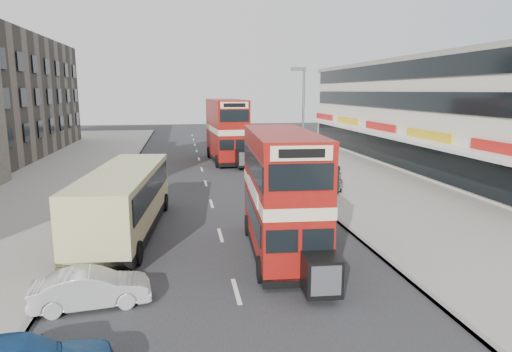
{
  "coord_description": "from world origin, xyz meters",
  "views": [
    {
      "loc": [
        -1.65,
        -11.9,
        6.56
      ],
      "look_at": [
        1.09,
        4.52,
        3.41
      ],
      "focal_mm": 31.59,
      "sensor_mm": 36.0,
      "label": 1
    }
  ],
  "objects_px": {
    "bus_second": "(227,130)",
    "car_right_a": "(296,187)",
    "car_right_b": "(272,171)",
    "car_right_c": "(255,153)",
    "street_lamp": "(302,117)",
    "coach": "(124,199)",
    "car_left_front": "(92,288)",
    "bus_main": "(282,193)",
    "cyclist": "(262,168)",
    "pedestrian_near": "(337,179)",
    "pedestrian_far": "(288,149)"
  },
  "relations": [
    {
      "from": "bus_second",
      "to": "car_right_a",
      "type": "xyz_separation_m",
      "value": [
        2.85,
        -14.88,
        -2.34
      ]
    },
    {
      "from": "car_right_a",
      "to": "car_right_b",
      "type": "distance_m",
      "value": 6.05
    },
    {
      "from": "car_right_b",
      "to": "car_right_c",
      "type": "height_order",
      "value": "car_right_c"
    },
    {
      "from": "car_right_a",
      "to": "street_lamp",
      "type": "bearing_deg",
      "value": 152.63
    },
    {
      "from": "coach",
      "to": "car_left_front",
      "type": "height_order",
      "value": "coach"
    },
    {
      "from": "car_right_c",
      "to": "car_left_front",
      "type": "bearing_deg",
      "value": -25.92
    },
    {
      "from": "bus_main",
      "to": "cyclist",
      "type": "relative_size",
      "value": 4.32
    },
    {
      "from": "car_right_c",
      "to": "pedestrian_near",
      "type": "height_order",
      "value": "pedestrian_near"
    },
    {
      "from": "bus_second",
      "to": "cyclist",
      "type": "height_order",
      "value": "bus_second"
    },
    {
      "from": "street_lamp",
      "to": "pedestrian_near",
      "type": "distance_m",
      "value": 5.11
    },
    {
      "from": "car_left_front",
      "to": "cyclist",
      "type": "relative_size",
      "value": 1.72
    },
    {
      "from": "cyclist",
      "to": "pedestrian_far",
      "type": "bearing_deg",
      "value": 60.43
    },
    {
      "from": "coach",
      "to": "car_left_front",
      "type": "bearing_deg",
      "value": -86.02
    },
    {
      "from": "car_right_c",
      "to": "pedestrian_near",
      "type": "xyz_separation_m",
      "value": [
        2.77,
        -15.38,
        0.33
      ]
    },
    {
      "from": "bus_second",
      "to": "coach",
      "type": "relative_size",
      "value": 0.95
    },
    {
      "from": "bus_main",
      "to": "pedestrian_far",
      "type": "relative_size",
      "value": 5.66
    },
    {
      "from": "pedestrian_near",
      "to": "pedestrian_far",
      "type": "relative_size",
      "value": 1.14
    },
    {
      "from": "bus_main",
      "to": "cyclist",
      "type": "bearing_deg",
      "value": -93.98
    },
    {
      "from": "street_lamp",
      "to": "car_right_c",
      "type": "bearing_deg",
      "value": 95.98
    },
    {
      "from": "bus_second",
      "to": "car_right_c",
      "type": "distance_m",
      "value": 3.49
    },
    {
      "from": "car_right_a",
      "to": "car_right_c",
      "type": "bearing_deg",
      "value": 174.41
    },
    {
      "from": "street_lamp",
      "to": "bus_main",
      "type": "height_order",
      "value": "street_lamp"
    },
    {
      "from": "coach",
      "to": "street_lamp",
      "type": "bearing_deg",
      "value": 45.01
    },
    {
      "from": "car_right_a",
      "to": "car_right_c",
      "type": "height_order",
      "value": "car_right_c"
    },
    {
      "from": "coach",
      "to": "car_right_b",
      "type": "height_order",
      "value": "coach"
    },
    {
      "from": "car_right_c",
      "to": "cyclist",
      "type": "height_order",
      "value": "cyclist"
    },
    {
      "from": "street_lamp",
      "to": "bus_second",
      "type": "height_order",
      "value": "street_lamp"
    },
    {
      "from": "street_lamp",
      "to": "pedestrian_far",
      "type": "height_order",
      "value": "street_lamp"
    },
    {
      "from": "car_right_b",
      "to": "car_right_c",
      "type": "bearing_deg",
      "value": -176.14
    },
    {
      "from": "bus_main",
      "to": "car_right_c",
      "type": "xyz_separation_m",
      "value": [
        2.97,
        24.95,
        -1.83
      ]
    },
    {
      "from": "car_left_front",
      "to": "bus_main",
      "type": "bearing_deg",
      "value": -69.67
    },
    {
      "from": "coach",
      "to": "car_right_b",
      "type": "bearing_deg",
      "value": 57.69
    },
    {
      "from": "bus_second",
      "to": "car_right_b",
      "type": "height_order",
      "value": "bus_second"
    },
    {
      "from": "bus_second",
      "to": "coach",
      "type": "bearing_deg",
      "value": 68.54
    },
    {
      "from": "bus_second",
      "to": "car_right_a",
      "type": "distance_m",
      "value": 15.33
    },
    {
      "from": "bus_second",
      "to": "bus_main",
      "type": "bearing_deg",
      "value": 86.04
    },
    {
      "from": "pedestrian_near",
      "to": "car_right_c",
      "type": "bearing_deg",
      "value": -117.08
    },
    {
      "from": "bus_second",
      "to": "pedestrian_far",
      "type": "height_order",
      "value": "bus_second"
    },
    {
      "from": "bus_main",
      "to": "car_right_a",
      "type": "relative_size",
      "value": 2.13
    },
    {
      "from": "bus_main",
      "to": "car_right_b",
      "type": "distance_m",
      "value": 16.28
    },
    {
      "from": "car_right_b",
      "to": "street_lamp",
      "type": "bearing_deg",
      "value": 29.05
    },
    {
      "from": "coach",
      "to": "bus_second",
      "type": "bearing_deg",
      "value": 77.3
    },
    {
      "from": "car_right_a",
      "to": "pedestrian_far",
      "type": "distance_m",
      "value": 15.85
    },
    {
      "from": "bus_second",
      "to": "car_left_front",
      "type": "distance_m",
      "value": 29.29
    },
    {
      "from": "street_lamp",
      "to": "car_right_c",
      "type": "distance_m",
      "value": 12.95
    },
    {
      "from": "car_left_front",
      "to": "cyclist",
      "type": "xyz_separation_m",
      "value": [
        9.01,
        20.41,
        0.1
      ]
    },
    {
      "from": "bus_main",
      "to": "car_right_a",
      "type": "xyz_separation_m",
      "value": [
        3.15,
        9.87,
        -1.93
      ]
    },
    {
      "from": "car_right_a",
      "to": "pedestrian_far",
      "type": "relative_size",
      "value": 2.65
    },
    {
      "from": "coach",
      "to": "cyclist",
      "type": "xyz_separation_m",
      "value": [
        8.82,
        13.06,
        -0.97
      ]
    },
    {
      "from": "car_left_front",
      "to": "car_right_b",
      "type": "distance_m",
      "value": 21.72
    }
  ]
}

